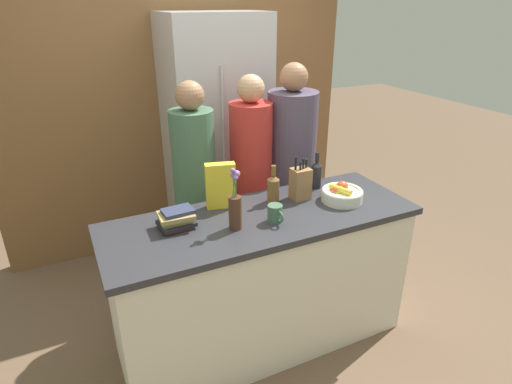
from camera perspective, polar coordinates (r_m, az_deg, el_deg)
The scene contains 15 objects.
ground_plane at distance 3.00m, azimuth 0.71°, elevation -18.74°, with size 14.00×14.00×0.00m, color brown.
kitchen_island at distance 2.71m, azimuth 0.76°, elevation -11.71°, with size 1.84×0.65×0.91m.
back_wall_wood at distance 3.77m, azimuth -10.30°, elevation 12.45°, with size 3.04×0.12×2.60m.
refrigerator at distance 3.57m, azimuth -5.27°, elevation 6.88°, with size 0.77×0.63×1.97m.
fruit_bowl at distance 2.70m, azimuth 11.33°, elevation -0.23°, with size 0.25×0.25×0.11m.
knife_block at distance 2.66m, azimuth 5.94°, elevation 1.16°, with size 0.11×0.10×0.28m.
flower_vase at distance 2.30m, azimuth -2.79°, elevation -2.10°, with size 0.07×0.07×0.35m.
cereal_box at distance 2.53m, azimuth -4.74°, elevation 0.84°, with size 0.18×0.10×0.28m.
coffee_mug at distance 2.39m, azimuth 2.58°, elevation -2.90°, with size 0.08×0.13×0.10m.
book_stack at distance 2.37m, azimuth -10.55°, elevation -3.54°, with size 0.20×0.16×0.11m.
bottle_oil at distance 2.84m, azimuth 8.04°, elevation 2.41°, with size 0.07×0.07×0.24m.
bottle_vinegar at distance 2.61m, azimuth 2.31°, elevation 0.55°, with size 0.07×0.07×0.24m.
person_at_sink at distance 2.94m, azimuth -8.11°, elevation 1.15°, with size 0.29×0.29×1.60m.
person_in_blue at distance 3.06m, azimuth -0.64°, elevation 2.46°, with size 0.30×0.30×1.61m.
person_in_red_tee at distance 3.17m, azimuth 4.66°, elevation 3.61°, with size 0.36×0.36×1.67m.
Camera 1 is at (-0.98, -1.96, 2.05)m, focal length 30.00 mm.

